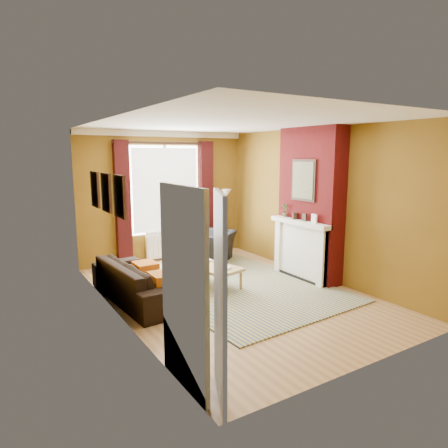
% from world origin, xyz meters
% --- Properties ---
extents(ground, '(5.50, 5.50, 0.00)m').
position_xyz_m(ground, '(0.00, 0.00, 0.00)').
color(ground, '#987145').
rests_on(ground, ground).
extents(room_walls, '(3.82, 5.54, 2.83)m').
position_xyz_m(room_walls, '(0.64, 0.27, 1.39)').
color(room_walls, brown).
rests_on(room_walls, ground).
extents(striped_rug, '(2.94, 3.92, 0.02)m').
position_xyz_m(striped_rug, '(0.26, 0.26, 0.01)').
color(striped_rug, '#2E4981').
rests_on(striped_rug, ground).
extents(sofa, '(0.99, 2.20, 0.63)m').
position_xyz_m(sofa, '(-1.42, 0.54, 0.31)').
color(sofa, black).
rests_on(sofa, ground).
extents(armchair, '(1.35, 1.33, 0.66)m').
position_xyz_m(armchair, '(0.70, 1.92, 0.33)').
color(armchair, black).
rests_on(armchair, ground).
extents(coffee_table, '(0.86, 1.28, 0.39)m').
position_xyz_m(coffee_table, '(-0.14, 0.50, 0.35)').
color(coffee_table, tan).
rests_on(coffee_table, ground).
extents(wicker_stool, '(0.45, 0.45, 0.44)m').
position_xyz_m(wicker_stool, '(0.49, 2.40, 0.22)').
color(wicker_stool, olive).
rests_on(wicker_stool, ground).
extents(floor_lamp, '(0.26, 0.26, 1.52)m').
position_xyz_m(floor_lamp, '(1.34, 2.32, 1.20)').
color(floor_lamp, black).
rests_on(floor_lamp, ground).
extents(book_a, '(0.29, 0.28, 0.02)m').
position_xyz_m(book_a, '(-0.09, 0.14, 0.40)').
color(book_a, '#999999').
rests_on(book_a, coffee_table).
extents(book_b, '(0.24, 0.31, 0.02)m').
position_xyz_m(book_b, '(-0.17, 0.85, 0.40)').
color(book_b, '#999999').
rests_on(book_b, coffee_table).
extents(mug, '(0.12, 0.12, 0.10)m').
position_xyz_m(mug, '(0.05, 0.43, 0.44)').
color(mug, '#999999').
rests_on(mug, coffee_table).
extents(tv_remote, '(0.11, 0.17, 0.02)m').
position_xyz_m(tv_remote, '(-0.25, 0.67, 0.40)').
color(tv_remote, '#262629').
rests_on(tv_remote, coffee_table).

